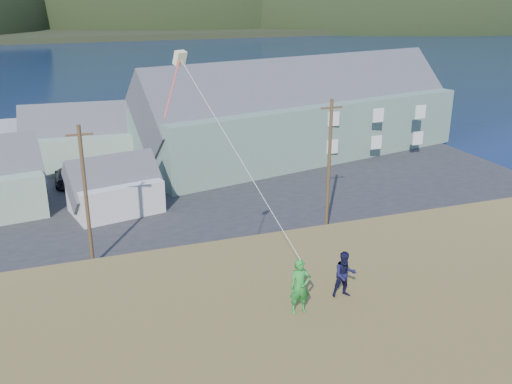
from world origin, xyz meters
TOP-DOWN VIEW (x-y plane):
  - ground at (0.00, 0.00)m, footprint 900.00×900.00m
  - grass_strip at (0.00, -2.00)m, footprint 110.00×8.00m
  - waterfront_lot at (0.00, 17.00)m, footprint 72.00×36.00m
  - wharf at (-6.00, 40.00)m, footprint 26.00×14.00m
  - far_shore at (0.00, 330.00)m, footprint 900.00×320.00m
  - far_hills at (35.59, 279.38)m, footprint 760.00×265.00m
  - lodge at (18.89, 20.97)m, footprint 36.69×17.25m
  - shed_white at (-1.95, 10.68)m, footprint 7.85×6.03m
  - shed_palegreen_far at (-3.44, 24.51)m, footprint 11.92×7.40m
  - utility_poles at (-3.18, 1.50)m, footprint 31.70×0.24m
  - parked_cars at (-10.23, 20.79)m, footprint 21.52×10.07m
  - kite_flyer_green at (0.80, -18.63)m, footprint 0.71×0.50m
  - kite_flyer_navy at (2.60, -18.23)m, footprint 0.87×0.72m
  - kite_rig at (-1.01, -10.96)m, footprint 1.51×4.29m

SIDE VIEW (x-z plane):
  - ground at x=0.00m, z-range 0.00..0.00m
  - grass_strip at x=0.00m, z-range 0.00..0.10m
  - waterfront_lot at x=0.00m, z-range 0.00..0.12m
  - wharf at x=-6.00m, z-range 0.00..0.90m
  - parked_cars at x=-10.23m, z-range 0.07..1.64m
  - far_shore at x=0.00m, z-range 0.00..2.00m
  - far_hills at x=35.59m, z-range -69.50..73.50m
  - shed_white at x=-1.95m, z-range -0.63..4.96m
  - shed_palegreen_far at x=-3.44m, z-range -0.92..6.80m
  - utility_poles at x=-3.18m, z-range -0.16..9.55m
  - lodge at x=18.89m, z-range -1.44..11.01m
  - kite_flyer_navy at x=2.60m, z-range 7.20..8.81m
  - kite_flyer_green at x=0.80m, z-range 7.20..9.02m
  - kite_rig at x=-1.01m, z-range 9.24..19.00m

